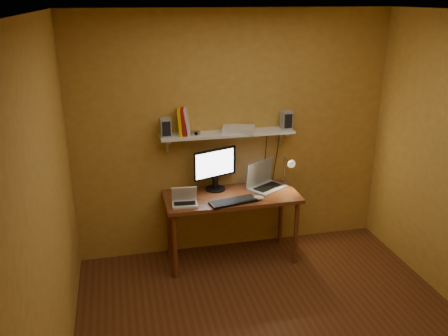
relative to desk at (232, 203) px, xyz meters
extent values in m
cube|color=#513114|center=(0.10, -1.28, -0.67)|extent=(3.40, 3.20, 0.02)
cube|color=silver|center=(0.10, -1.28, 1.95)|extent=(3.40, 3.20, 0.02)
cube|color=#B68C37|center=(0.10, 0.33, 0.64)|extent=(3.40, 0.02, 2.60)
cube|color=#B68C37|center=(0.10, -2.89, 0.64)|extent=(3.40, 0.02, 2.60)
cube|color=#B68C37|center=(-1.61, -1.28, 0.64)|extent=(0.02, 3.20, 2.60)
cube|color=brown|center=(0.00, 0.00, 0.07)|extent=(1.40, 0.60, 0.04)
cylinder|color=brown|center=(-0.64, -0.24, -0.31)|extent=(0.05, 0.05, 0.71)
cylinder|color=brown|center=(0.64, -0.24, -0.31)|extent=(0.05, 0.05, 0.71)
cylinder|color=brown|center=(-0.64, 0.24, -0.31)|extent=(0.05, 0.05, 0.71)
cylinder|color=brown|center=(0.64, 0.24, -0.31)|extent=(0.05, 0.05, 0.71)
cube|color=silver|center=(0.00, 0.19, 0.70)|extent=(1.40, 0.25, 0.02)
cube|color=silver|center=(-0.62, 0.30, 0.60)|extent=(0.03, 0.03, 0.18)
cube|color=silver|center=(0.62, 0.30, 0.60)|extent=(0.03, 0.03, 0.18)
cylinder|color=black|center=(-0.13, 0.19, 0.09)|extent=(0.27, 0.27, 0.02)
cube|color=black|center=(-0.13, 0.19, 0.17)|extent=(0.06, 0.05, 0.15)
cube|color=black|center=(-0.13, 0.19, 0.38)|extent=(0.48, 0.20, 0.31)
cube|color=white|center=(-0.13, 0.17, 0.38)|extent=(0.44, 0.16, 0.27)
cube|color=gray|center=(0.42, 0.08, 0.10)|extent=(0.46, 0.42, 0.02)
cube|color=black|center=(0.42, 0.08, 0.11)|extent=(0.35, 0.29, 0.00)
cube|color=gray|center=(0.36, 0.19, 0.24)|extent=(0.35, 0.23, 0.27)
cube|color=#151D44|center=(0.36, 0.19, 0.24)|extent=(0.30, 0.19, 0.22)
cube|color=silver|center=(-0.51, -0.14, 0.10)|extent=(0.26, 0.19, 0.02)
cube|color=black|center=(-0.51, -0.14, 0.11)|extent=(0.22, 0.11, 0.00)
cube|color=silver|center=(-0.51, -0.09, 0.19)|extent=(0.25, 0.10, 0.17)
cube|color=black|center=(-0.51, -0.09, 0.19)|extent=(0.22, 0.07, 0.14)
cube|color=black|center=(-0.03, -0.19, 0.10)|extent=(0.50, 0.25, 0.03)
ellipsoid|color=silver|center=(0.24, -0.18, 0.11)|extent=(0.12, 0.10, 0.04)
cube|color=silver|center=(0.66, 0.24, 0.08)|extent=(0.05, 0.06, 0.08)
cylinder|color=silver|center=(0.66, 0.24, 0.23)|extent=(0.02, 0.02, 0.28)
cylinder|color=silver|center=(0.66, 0.16, 0.37)|extent=(0.01, 0.16, 0.01)
cone|color=silver|center=(0.66, 0.08, 0.37)|extent=(0.09, 0.09, 0.09)
sphere|color=#FFE0A5|center=(0.66, 0.06, 0.37)|extent=(0.04, 0.04, 0.04)
cube|color=gray|center=(-0.64, 0.18, 0.80)|extent=(0.11, 0.11, 0.19)
cube|color=gray|center=(0.64, 0.20, 0.81)|extent=(0.11, 0.11, 0.19)
cube|color=#F2AB00|center=(-0.49, 0.22, 0.84)|extent=(0.08, 0.19, 0.27)
cube|color=maroon|center=(-0.45, 0.22, 0.84)|extent=(0.09, 0.19, 0.27)
cube|color=beige|center=(-0.41, 0.22, 0.84)|extent=(0.10, 0.19, 0.27)
cube|color=silver|center=(-0.34, 0.14, 0.74)|extent=(0.10, 0.04, 0.06)
cylinder|color=black|center=(-0.34, 0.12, 0.74)|extent=(0.04, 0.02, 0.03)
cube|color=silver|center=(0.12, 0.20, 0.74)|extent=(0.38, 0.32, 0.06)
camera|label=1|loc=(-1.10, -4.40, 2.03)|focal=38.00mm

